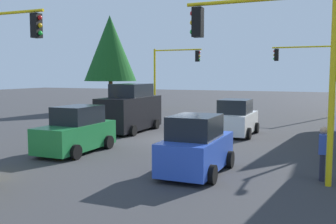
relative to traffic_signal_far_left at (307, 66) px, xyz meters
name	(u,v)px	position (x,y,z in m)	size (l,w,h in m)	color
ground_plane	(172,139)	(14.00, -5.69, -3.98)	(120.00, 120.00, 0.00)	#353538
traffic_signal_far_left	(307,66)	(0.00, 0.00, 0.00)	(0.36, 4.59, 5.63)	yellow
traffic_signal_far_right	(173,67)	(0.00, -11.38, 0.02)	(0.36, 4.59, 5.65)	yellow
traffic_signal_near_left	(270,50)	(20.00, 0.02, 0.08)	(0.36, 4.59, 5.75)	yellow
tree_opposite_side	(110,48)	(2.00, -16.69, 1.68)	(4.70, 4.70, 8.62)	brown
delivery_van_black	(130,109)	(12.49, -8.97, -2.70)	(4.80, 2.22, 2.77)	black
car_blue	(196,147)	(20.10, -2.32, -3.09)	(3.61, 1.96, 1.98)	blue
car_white	(236,119)	(11.52, -2.95, -3.09)	(3.74, 2.08, 1.98)	white
car_green	(76,131)	(18.76, -8.18, -3.09)	(3.89, 1.96, 1.98)	#1E7238
pedestrian_crossing	(323,152)	(19.41, 1.61, -3.07)	(0.40, 0.24, 1.70)	#262638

